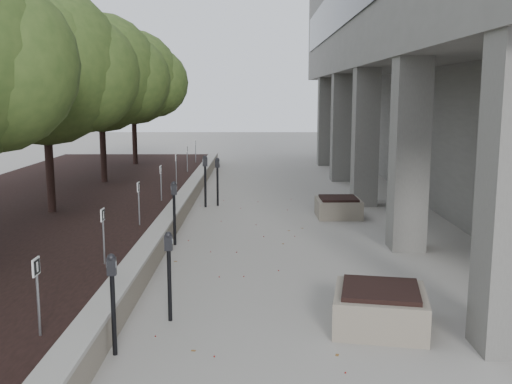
{
  "coord_description": "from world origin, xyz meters",
  "views": [
    {
      "loc": [
        0.24,
        -6.12,
        3.25
      ],
      "look_at": [
        0.22,
        6.12,
        1.2
      ],
      "focal_mm": 41.13,
      "sensor_mm": 36.0,
      "label": 1
    }
  ],
  "objects_px": {
    "crabapple_tree_4": "(101,98)",
    "crabapple_tree_5": "(133,97)",
    "crabapple_tree_3": "(46,100)",
    "parking_meter_1": "(113,305)",
    "parking_meter_4": "(205,181)",
    "planter_front": "(380,308)",
    "parking_meter_3": "(174,213)",
    "parking_meter_5": "(218,182)",
    "planter_back": "(338,207)",
    "parking_meter_2": "(169,277)"
  },
  "relations": [
    {
      "from": "parking_meter_2",
      "to": "crabapple_tree_3",
      "type": "bearing_deg",
      "value": 121.71
    },
    {
      "from": "parking_meter_3",
      "to": "parking_meter_4",
      "type": "xyz_separation_m",
      "value": [
        0.29,
        4.33,
        0.06
      ]
    },
    {
      "from": "crabapple_tree_3",
      "to": "planter_back",
      "type": "distance_m",
      "value": 7.86
    },
    {
      "from": "crabapple_tree_5",
      "to": "planter_back",
      "type": "xyz_separation_m",
      "value": [
        7.22,
        -8.73,
        -2.85
      ]
    },
    {
      "from": "crabapple_tree_5",
      "to": "parking_meter_5",
      "type": "relative_size",
      "value": 3.8
    },
    {
      "from": "crabapple_tree_4",
      "to": "planter_front",
      "type": "bearing_deg",
      "value": -59.05
    },
    {
      "from": "crabapple_tree_5",
      "to": "parking_meter_2",
      "type": "height_order",
      "value": "crabapple_tree_5"
    },
    {
      "from": "planter_back",
      "to": "parking_meter_3",
      "type": "bearing_deg",
      "value": -143.27
    },
    {
      "from": "crabapple_tree_4",
      "to": "parking_meter_1",
      "type": "distance_m",
      "value": 12.83
    },
    {
      "from": "parking_meter_2",
      "to": "parking_meter_4",
      "type": "height_order",
      "value": "parking_meter_4"
    },
    {
      "from": "crabapple_tree_5",
      "to": "parking_meter_4",
      "type": "height_order",
      "value": "crabapple_tree_5"
    },
    {
      "from": "parking_meter_2",
      "to": "planter_front",
      "type": "distance_m",
      "value": 3.02
    },
    {
      "from": "crabapple_tree_5",
      "to": "parking_meter_5",
      "type": "xyz_separation_m",
      "value": [
        3.88,
        -7.14,
        -2.4
      ]
    },
    {
      "from": "crabapple_tree_4",
      "to": "parking_meter_4",
      "type": "distance_m",
      "value": 4.87
    },
    {
      "from": "crabapple_tree_3",
      "to": "parking_meter_4",
      "type": "bearing_deg",
      "value": 36.66
    },
    {
      "from": "crabapple_tree_3",
      "to": "parking_meter_1",
      "type": "height_order",
      "value": "crabapple_tree_3"
    },
    {
      "from": "crabapple_tree_3",
      "to": "parking_meter_1",
      "type": "distance_m",
      "value": 8.25
    },
    {
      "from": "planter_front",
      "to": "parking_meter_3",
      "type": "bearing_deg",
      "value": 127.44
    },
    {
      "from": "parking_meter_1",
      "to": "planter_back",
      "type": "xyz_separation_m",
      "value": [
        3.97,
        8.44,
        -0.39
      ]
    },
    {
      "from": "parking_meter_3",
      "to": "planter_back",
      "type": "height_order",
      "value": "parking_meter_3"
    },
    {
      "from": "parking_meter_3",
      "to": "parking_meter_5",
      "type": "distance_m",
      "value": 4.59
    },
    {
      "from": "crabapple_tree_4",
      "to": "planter_front",
      "type": "xyz_separation_m",
      "value": [
        6.77,
        -11.29,
        -2.83
      ]
    },
    {
      "from": "parking_meter_5",
      "to": "planter_back",
      "type": "bearing_deg",
      "value": -13.05
    },
    {
      "from": "parking_meter_4",
      "to": "planter_back",
      "type": "relative_size",
      "value": 1.32
    },
    {
      "from": "parking_meter_1",
      "to": "parking_meter_4",
      "type": "bearing_deg",
      "value": 84.1
    },
    {
      "from": "crabapple_tree_3",
      "to": "parking_meter_3",
      "type": "bearing_deg",
      "value": -27.49
    },
    {
      "from": "parking_meter_4",
      "to": "planter_back",
      "type": "bearing_deg",
      "value": -37.29
    },
    {
      "from": "crabapple_tree_3",
      "to": "parking_meter_4",
      "type": "height_order",
      "value": "crabapple_tree_3"
    },
    {
      "from": "crabapple_tree_4",
      "to": "parking_meter_3",
      "type": "distance_m",
      "value": 7.82
    },
    {
      "from": "parking_meter_5",
      "to": "crabapple_tree_3",
      "type": "bearing_deg",
      "value": -131.21
    },
    {
      "from": "crabapple_tree_3",
      "to": "planter_front",
      "type": "height_order",
      "value": "crabapple_tree_3"
    },
    {
      "from": "parking_meter_3",
      "to": "crabapple_tree_4",
      "type": "bearing_deg",
      "value": 98.32
    },
    {
      "from": "parking_meter_1",
      "to": "parking_meter_4",
      "type": "relative_size",
      "value": 0.87
    },
    {
      "from": "crabapple_tree_4",
      "to": "crabapple_tree_5",
      "type": "bearing_deg",
      "value": 90.0
    },
    {
      "from": "parking_meter_3",
      "to": "parking_meter_5",
      "type": "relative_size",
      "value": 0.98
    },
    {
      "from": "crabapple_tree_5",
      "to": "planter_back",
      "type": "relative_size",
      "value": 4.73
    },
    {
      "from": "planter_back",
      "to": "crabapple_tree_5",
      "type": "bearing_deg",
      "value": 129.58
    },
    {
      "from": "parking_meter_2",
      "to": "planter_front",
      "type": "xyz_separation_m",
      "value": [
        2.99,
        -0.25,
        -0.37
      ]
    },
    {
      "from": "crabapple_tree_4",
      "to": "planter_front",
      "type": "relative_size",
      "value": 4.33
    },
    {
      "from": "parking_meter_4",
      "to": "planter_front",
      "type": "distance_m",
      "value": 9.5
    },
    {
      "from": "crabapple_tree_3",
      "to": "planter_back",
      "type": "height_order",
      "value": "crabapple_tree_3"
    },
    {
      "from": "planter_front",
      "to": "planter_back",
      "type": "distance_m",
      "value": 7.57
    },
    {
      "from": "crabapple_tree_4",
      "to": "parking_meter_4",
      "type": "xyz_separation_m",
      "value": [
        3.54,
        -2.36,
        -2.36
      ]
    },
    {
      "from": "crabapple_tree_4",
      "to": "crabapple_tree_5",
      "type": "distance_m",
      "value": 5.0
    },
    {
      "from": "crabapple_tree_3",
      "to": "crabapple_tree_4",
      "type": "height_order",
      "value": "same"
    },
    {
      "from": "parking_meter_1",
      "to": "planter_front",
      "type": "relative_size",
      "value": 1.05
    },
    {
      "from": "crabapple_tree_3",
      "to": "crabapple_tree_5",
      "type": "xyz_separation_m",
      "value": [
        0.0,
        10.0,
        0.0
      ]
    },
    {
      "from": "parking_meter_2",
      "to": "parking_meter_4",
      "type": "bearing_deg",
      "value": 91.22
    },
    {
      "from": "parking_meter_2",
      "to": "parking_meter_5",
      "type": "relative_size",
      "value": 0.93
    },
    {
      "from": "crabapple_tree_3",
      "to": "planter_front",
      "type": "xyz_separation_m",
      "value": [
        6.77,
        -6.29,
        -2.83
      ]
    }
  ]
}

